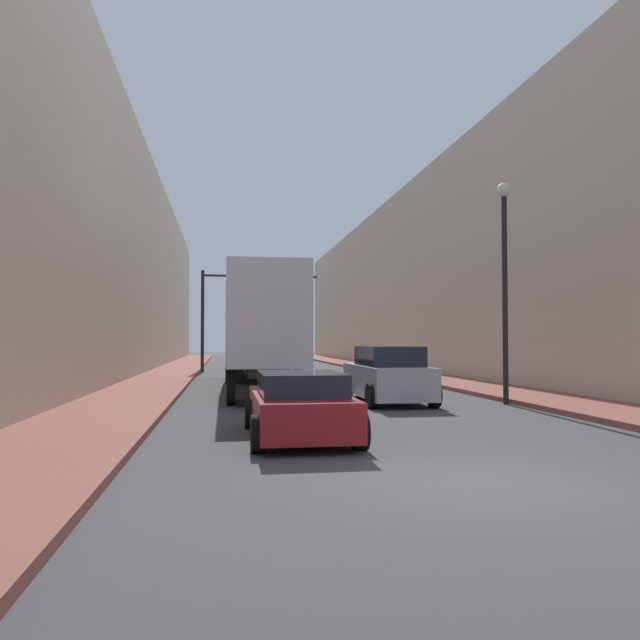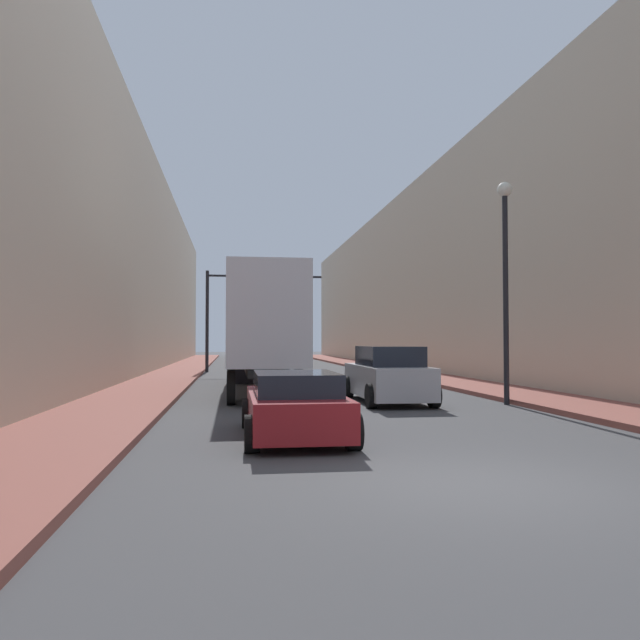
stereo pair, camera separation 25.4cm
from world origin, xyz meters
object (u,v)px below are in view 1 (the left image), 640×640
(sedan_car, at_px, (299,406))
(semi_truck, at_px, (259,327))
(traffic_signal_gantry, at_px, (235,299))
(street_lamp, at_px, (505,261))
(suv_car, at_px, (387,376))

(sedan_car, bearing_deg, semi_truck, 90.95)
(traffic_signal_gantry, distance_m, street_lamp, 22.24)
(suv_car, xyz_separation_m, street_lamp, (3.31, -1.18, 3.45))
(sedan_car, relative_size, street_lamp, 0.65)
(suv_car, height_order, traffic_signal_gantry, traffic_signal_gantry)
(sedan_car, bearing_deg, street_lamp, 38.49)
(sedan_car, distance_m, suv_car, 7.48)
(suv_car, bearing_deg, street_lamp, -19.58)
(sedan_car, relative_size, suv_car, 0.90)
(semi_truck, xyz_separation_m, suv_car, (3.70, -4.70, -1.57))
(semi_truck, height_order, traffic_signal_gantry, traffic_signal_gantry)
(suv_car, bearing_deg, traffic_signal_gantry, 102.37)
(semi_truck, bearing_deg, traffic_signal_gantry, 92.37)
(sedan_car, xyz_separation_m, suv_car, (3.51, 6.60, 0.19))
(suv_car, bearing_deg, sedan_car, -118.02)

